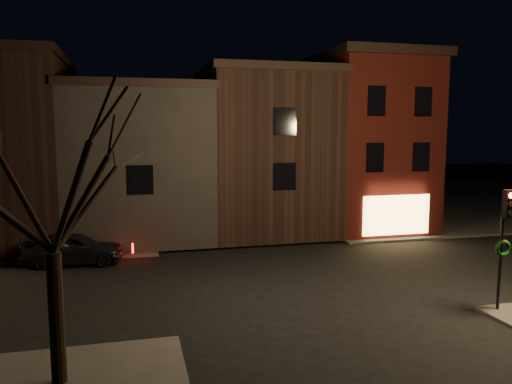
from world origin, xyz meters
TOP-DOWN VIEW (x-y plane):
  - ground at (0.00, 0.00)m, footprint 120.00×120.00m
  - sidewalk_far_right at (20.00, 20.00)m, footprint 30.00×30.00m
  - corner_building at (8.00, 9.47)m, footprint 6.50×8.50m
  - row_building_a at (1.50, 10.50)m, footprint 7.30×10.30m
  - row_building_b at (-5.75, 10.50)m, footprint 7.80×10.30m
  - row_building_c at (-13.00, 10.50)m, footprint 7.30×10.30m
  - traffic_signal at (5.60, -5.51)m, footprint 0.58×0.38m
  - bare_tree_left at (-8.00, -7.00)m, footprint 5.60×5.60m
  - parked_car_a at (-8.84, 4.50)m, footprint 4.53×2.14m

SIDE VIEW (x-z plane):
  - ground at x=0.00m, z-range 0.00..0.00m
  - sidewalk_far_right at x=20.00m, z-range 0.00..0.12m
  - parked_car_a at x=-8.84m, z-range 0.00..1.50m
  - traffic_signal at x=5.60m, z-range 0.78..4.83m
  - row_building_b at x=-5.75m, z-range 0.13..8.53m
  - row_building_a at x=1.50m, z-range 0.13..9.53m
  - row_building_c at x=-13.00m, z-range 0.13..10.03m
  - corner_building at x=8.00m, z-range 0.15..10.65m
  - bare_tree_left at x=-8.00m, z-range 1.68..9.18m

